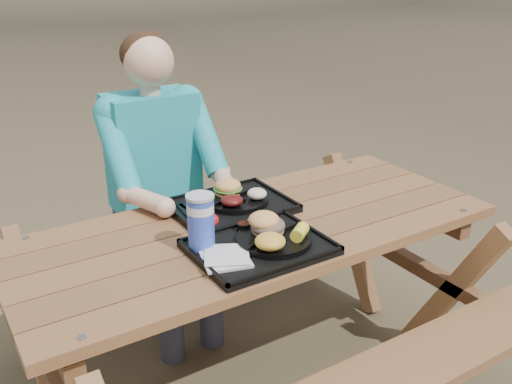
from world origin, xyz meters
TOP-DOWN VIEW (x-y plane):
  - ground at (0.00, 0.00)m, footprint 60.00×60.00m
  - picnic_table at (0.00, 0.00)m, footprint 1.80×1.49m
  - tray_near at (-0.10, -0.18)m, footprint 0.45×0.35m
  - tray_far at (-0.01, 0.17)m, footprint 0.45×0.35m
  - plate_near at (-0.04, -0.18)m, footprint 0.26×0.26m
  - plate_far at (0.02, 0.18)m, footprint 0.26×0.26m
  - napkin_stack at (-0.25, -0.21)m, footprint 0.18×0.18m
  - soda_cup at (-0.27, -0.09)m, footprint 0.09×0.09m
  - condiment_bbq at (-0.09, -0.06)m, footprint 0.05×0.05m
  - condiment_mustard at (-0.04, -0.04)m, footprint 0.04×0.04m
  - sandwich at (-0.04, -0.14)m, footprint 0.11×0.11m
  - mac_cheese at (-0.10, -0.25)m, footprint 0.10×0.10m
  - corn_cob at (0.02, -0.24)m, footprint 0.11×0.11m
  - cutlery_far at (-0.17, 0.19)m, footprint 0.04×0.18m
  - burger at (0.01, 0.23)m, footprint 0.11×0.11m
  - baked_beans at (-0.03, 0.12)m, footprint 0.09×0.09m
  - potato_salad at (0.08, 0.12)m, footprint 0.08×0.08m
  - diner at (-0.12, 0.65)m, footprint 0.48×0.84m

SIDE VIEW (x-z plane):
  - ground at x=0.00m, z-range 0.00..0.00m
  - picnic_table at x=0.00m, z-range 0.00..0.75m
  - diner at x=-0.12m, z-range 0.00..1.28m
  - tray_near at x=-0.10m, z-range 0.75..0.77m
  - tray_far at x=-0.01m, z-range 0.75..0.77m
  - cutlery_far at x=-0.17m, z-range 0.77..0.78m
  - napkin_stack at x=-0.25m, z-range 0.77..0.79m
  - plate_near at x=-0.04m, z-range 0.77..0.79m
  - plate_far at x=0.02m, z-range 0.77..0.79m
  - condiment_mustard at x=-0.04m, z-range 0.77..0.80m
  - condiment_bbq at x=-0.09m, z-range 0.77..0.80m
  - baked_beans at x=-0.03m, z-range 0.79..0.83m
  - potato_salad at x=0.08m, z-range 0.79..0.83m
  - corn_cob at x=0.02m, z-range 0.79..0.84m
  - mac_cheese at x=-0.10m, z-range 0.79..0.84m
  - burger at x=0.01m, z-range 0.79..0.89m
  - sandwich at x=-0.04m, z-range 0.79..0.91m
  - soda_cup at x=-0.27m, z-range 0.77..0.95m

